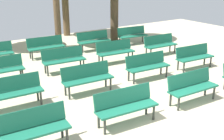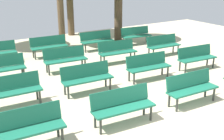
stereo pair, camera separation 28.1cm
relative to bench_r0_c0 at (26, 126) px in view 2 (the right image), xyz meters
The scene contains 14 objects.
bench_r0_c0 is the anchor object (origin of this frame).
bench_r0_c1 2.30m from the bench_r0_c0, ahead, with size 1.63×0.61×0.87m.
bench_r0_c2 4.58m from the bench_r0_c0, ahead, with size 1.62×0.56×0.87m.
bench_r1_c0 2.17m from the bench_r0_c0, 84.89° to the left, with size 1.62×0.56×0.87m.
bench_r1_c1 3.10m from the bench_r0_c0, 39.06° to the left, with size 1.63×0.58×0.87m.
bench_r1_c2 5.06m from the bench_r0_c0, 21.17° to the left, with size 1.63×0.60×0.87m.
bench_r1_c3 7.15m from the bench_r0_c0, 13.58° to the left, with size 1.63×0.61×0.87m.
bench_r2_c0 4.28m from the bench_r0_c0, 85.89° to the left, with size 1.62×0.56×0.87m.
bench_r2_c1 4.87m from the bench_r0_c0, 57.87° to the left, with size 1.64×0.62×0.87m.
bench_r2_c2 6.25m from the bench_r0_c0, 39.52° to the left, with size 1.64×0.62×0.87m.
bench_r2_c3 8.08m from the bench_r0_c0, 27.96° to the left, with size 1.62×0.54×0.87m.
bench_r3_c1 6.84m from the bench_r0_c0, 66.59° to the left, with size 1.62×0.54×0.87m.
bench_r3_c2 7.91m from the bench_r0_c0, 50.55° to the left, with size 1.62×0.56×0.87m.
bench_r3_c3 9.41m from the bench_r0_c0, 39.56° to the left, with size 1.64×0.63×0.87m.
Camera 2 is at (-4.43, -3.45, 3.59)m, focal length 44.37 mm.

